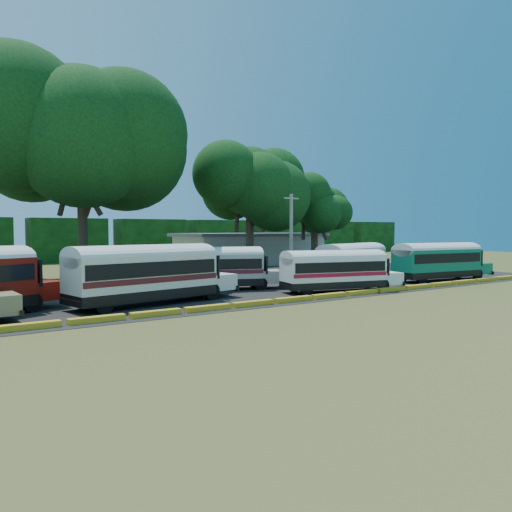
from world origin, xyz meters
TOP-DOWN VIEW (x-y plane):
  - ground at (0.00, 0.00)m, footprint 160.00×160.00m
  - asphalt_strip at (1.00, 12.00)m, footprint 64.00×24.00m
  - curb at (-0.00, 1.00)m, footprint 53.70×0.45m
  - terminal_building at (18.00, 30.00)m, footprint 19.00×9.00m
  - treeline_backdrop at (0.00, 48.00)m, footprint 130.00×4.00m
  - bus_cream_west at (-6.31, 4.96)m, footprint 11.09×4.42m
  - bus_cream_east at (0.26, 9.05)m, footprint 9.88×5.43m
  - bus_white_red at (7.08, 3.09)m, footprint 9.36×4.28m
  - bus_white_blue at (13.34, 7.50)m, footprint 10.26×5.28m
  - bus_teal at (19.72, 3.59)m, footprint 10.27×3.59m
  - tree_west at (-5.80, 19.94)m, footprint 14.95×14.95m
  - tree_center at (11.51, 20.57)m, footprint 9.85×9.85m
  - tree_east at (20.96, 21.10)m, footprint 6.76×6.76m
  - utility_pole at (10.19, 12.03)m, footprint 1.60×0.30m

SIDE VIEW (x-z plane):
  - ground at x=0.00m, z-range 0.00..0.00m
  - asphalt_strip at x=1.00m, z-range 0.00..0.02m
  - curb at x=0.00m, z-range 0.00..0.30m
  - bus_white_red at x=7.08m, z-range 0.20..3.18m
  - bus_cream_east at x=0.26m, z-range 0.21..3.38m
  - bus_white_blue at x=13.34m, z-range 0.21..3.50m
  - bus_teal at x=19.72m, z-range 0.24..3.55m
  - bus_cream_west at x=-6.31m, z-range 0.23..3.78m
  - terminal_building at x=18.00m, z-range 0.03..4.03m
  - treeline_backdrop at x=0.00m, z-range 0.00..6.00m
  - utility_pole at x=10.19m, z-range 0.11..7.70m
  - tree_east at x=20.96m, z-range 2.47..12.55m
  - tree_center at x=11.51m, z-range 2.86..15.91m
  - tree_west at x=-5.80m, z-range 3.43..21.31m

